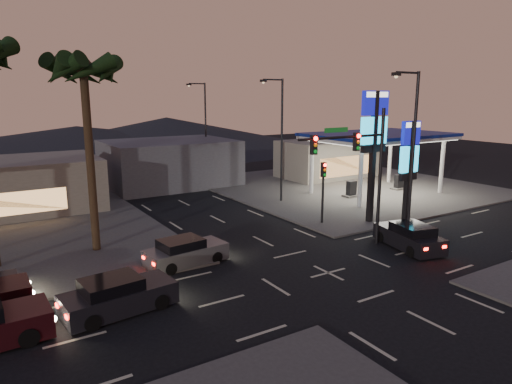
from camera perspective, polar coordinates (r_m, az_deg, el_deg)
ground at (r=23.40m, az=9.02°, el=-9.96°), size 140.00×140.00×0.00m
corner_lot_ne at (r=45.17m, az=11.04°, el=0.73°), size 24.00×24.00×0.12m
gas_station at (r=41.68m, az=15.08°, el=6.59°), size 12.20×8.20×5.47m
convenience_store at (r=49.84m, az=8.89°, el=4.10°), size 10.00×6.00×4.00m
pylon_sign_tall at (r=31.69m, az=14.53°, el=7.45°), size 2.20×0.35×9.00m
pylon_sign_short at (r=33.07m, az=18.62°, el=4.35°), size 1.60×0.35×7.00m
traffic_signal_mast at (r=25.99m, az=12.78°, el=4.04°), size 6.10×0.39×8.00m
pedestal_signal at (r=31.14m, az=8.41°, el=1.18°), size 0.32×0.39×4.30m
streetlight_near at (r=27.52m, az=18.80°, el=5.15°), size 2.14×0.25×10.00m
streetlight_mid at (r=37.07m, az=2.99°, el=7.35°), size 2.14×0.25×10.00m
streetlight_far at (r=49.16m, az=-6.53°, el=8.42°), size 2.14×0.25×10.00m
palm_a at (r=26.31m, az=-20.69°, el=12.85°), size 4.41×4.41×10.86m
building_far_mid at (r=45.78m, az=-10.76°, el=3.60°), size 12.00×9.00×4.40m
hill_right at (r=81.95m, az=-11.08°, el=7.40°), size 50.00×50.00×5.00m
hill_center at (r=77.87m, az=-21.45°, el=6.20°), size 60.00×60.00×4.00m
car_lane_a_front at (r=19.81m, az=-16.93°, el=-12.33°), size 4.75×2.37×1.50m
car_lane_b_front at (r=24.27m, az=-8.86°, el=-7.47°), size 4.50×2.22×1.42m
suv_station at (r=27.91m, az=18.63°, el=-5.31°), size 2.81×4.74×1.49m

